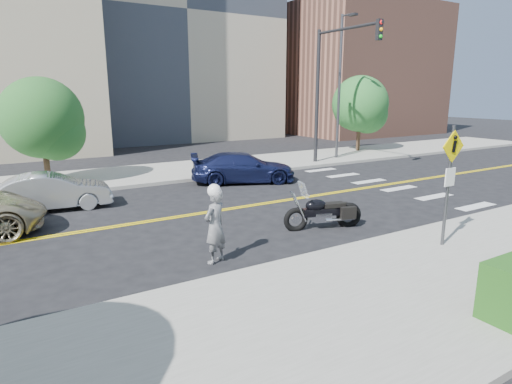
{
  "coord_description": "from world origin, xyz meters",
  "views": [
    {
      "loc": [
        -5.13,
        -12.64,
        3.9
      ],
      "look_at": [
        0.87,
        -2.68,
        1.2
      ],
      "focal_mm": 30.0,
      "sensor_mm": 36.0,
      "label": 1
    }
  ],
  "objects_px": {
    "motorcycle": "(324,205)",
    "parked_car_blue": "(243,168)",
    "motorcyclist": "(215,224)",
    "parked_car_silver": "(52,192)",
    "pedestrian_sign": "(450,175)"
  },
  "relations": [
    {
      "from": "motorcyclist",
      "to": "parked_car_blue",
      "type": "distance_m",
      "value": 9.27
    },
    {
      "from": "parked_car_silver",
      "to": "motorcyclist",
      "type": "bearing_deg",
      "value": -153.17
    },
    {
      "from": "motorcycle",
      "to": "motorcyclist",
      "type": "bearing_deg",
      "value": -153.82
    },
    {
      "from": "parked_car_blue",
      "to": "motorcycle",
      "type": "bearing_deg",
      "value": -168.66
    },
    {
      "from": "motorcycle",
      "to": "parked_car_silver",
      "type": "relative_size",
      "value": 0.61
    },
    {
      "from": "motorcycle",
      "to": "parked_car_blue",
      "type": "distance_m",
      "value": 7.13
    },
    {
      "from": "parked_car_blue",
      "to": "parked_car_silver",
      "type": "bearing_deg",
      "value": 116.16
    },
    {
      "from": "motorcycle",
      "to": "parked_car_blue",
      "type": "bearing_deg",
      "value": 95.7
    },
    {
      "from": "motorcyclist",
      "to": "parked_car_silver",
      "type": "height_order",
      "value": "motorcyclist"
    },
    {
      "from": "pedestrian_sign",
      "to": "parked_car_silver",
      "type": "relative_size",
      "value": 0.78
    },
    {
      "from": "motorcyclist",
      "to": "parked_car_blue",
      "type": "relative_size",
      "value": 0.41
    },
    {
      "from": "motorcyclist",
      "to": "parked_car_silver",
      "type": "bearing_deg",
      "value": -93.92
    },
    {
      "from": "motorcyclist",
      "to": "parked_car_silver",
      "type": "xyz_separation_m",
      "value": [
        -2.73,
        7.08,
        -0.31
      ]
    },
    {
      "from": "pedestrian_sign",
      "to": "parked_car_silver",
      "type": "height_order",
      "value": "pedestrian_sign"
    },
    {
      "from": "motorcyclist",
      "to": "parked_car_blue",
      "type": "xyz_separation_m",
      "value": [
        5.11,
        7.73,
        -0.28
      ]
    }
  ]
}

